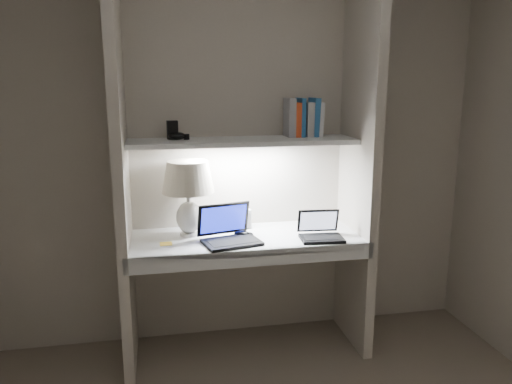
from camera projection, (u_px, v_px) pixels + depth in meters
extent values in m
cube|color=beige|center=(238.00, 154.00, 3.27)|extent=(3.20, 0.01, 2.50)
cube|color=beige|center=(121.00, 164.00, 2.86)|extent=(0.06, 0.55, 2.50)
cube|color=beige|center=(359.00, 156.00, 3.14)|extent=(0.06, 0.55, 2.50)
cube|color=white|center=(246.00, 239.00, 3.11)|extent=(1.40, 0.55, 0.04)
cube|color=silver|center=(254.00, 258.00, 2.87)|extent=(1.46, 0.03, 0.10)
cube|color=silver|center=(243.00, 141.00, 3.07)|extent=(1.40, 0.36, 0.03)
cube|color=white|center=(243.00, 145.00, 3.08)|extent=(0.60, 0.04, 0.02)
cylinder|color=white|center=(190.00, 234.00, 3.12)|extent=(0.12, 0.12, 0.02)
ellipsoid|color=white|center=(189.00, 217.00, 3.09)|extent=(0.16, 0.16, 0.20)
cylinder|color=white|center=(188.00, 199.00, 3.07)|extent=(0.03, 0.03, 0.09)
sphere|color=#FFD899|center=(188.00, 185.00, 3.05)|extent=(0.05, 0.05, 0.05)
cube|color=black|center=(232.00, 242.00, 2.96)|extent=(0.37, 0.29, 0.02)
cube|color=black|center=(232.00, 241.00, 2.95)|extent=(0.31, 0.22, 0.00)
cube|color=black|center=(223.00, 219.00, 3.06)|extent=(0.33, 0.13, 0.20)
cube|color=#1929DA|center=(224.00, 219.00, 3.05)|extent=(0.29, 0.11, 0.17)
cube|color=black|center=(322.00, 238.00, 3.03)|extent=(0.27, 0.20, 0.02)
cube|color=black|center=(322.00, 237.00, 3.02)|extent=(0.23, 0.14, 0.00)
cube|color=black|center=(318.00, 221.00, 3.12)|extent=(0.26, 0.07, 0.15)
cube|color=silver|center=(318.00, 221.00, 3.11)|extent=(0.23, 0.06, 0.12)
cube|color=silver|center=(243.00, 219.00, 3.26)|extent=(0.10, 0.08, 0.13)
ellipsoid|color=black|center=(242.00, 234.00, 3.10)|extent=(0.11, 0.08, 0.04)
torus|color=black|center=(246.00, 235.00, 3.12)|extent=(0.10, 0.10, 0.01)
cube|color=gold|center=(166.00, 244.00, 2.95)|extent=(0.07, 0.07, 0.00)
cube|color=silver|center=(318.00, 119.00, 3.22)|extent=(0.04, 0.16, 0.22)
cube|color=#2967A4|center=(314.00, 117.00, 3.21)|extent=(0.05, 0.16, 0.25)
cube|color=#B8B7B4|center=(308.00, 119.00, 3.21)|extent=(0.04, 0.16, 0.22)
cube|color=#2565A0|center=(300.00, 117.00, 3.20)|extent=(0.03, 0.16, 0.24)
cube|color=#E94D20|center=(296.00, 119.00, 3.19)|extent=(0.04, 0.16, 0.22)
cube|color=#A2A1A6|center=(290.00, 117.00, 3.18)|extent=(0.04, 0.16, 0.24)
cube|color=black|center=(172.00, 130.00, 3.05)|extent=(0.07, 0.05, 0.11)
ellipsoid|color=black|center=(177.00, 136.00, 3.02)|extent=(0.11, 0.08, 0.05)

